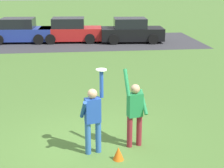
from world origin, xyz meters
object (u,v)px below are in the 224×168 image
Objects in this scene: person_defender at (135,110)px; parked_car_black at (132,31)px; parked_car_blue at (20,31)px; frisbee_disc at (101,70)px; field_cone_orange at (118,153)px; parked_car_red at (70,31)px; person_catcher at (93,116)px.

person_defender is 14.61m from parked_car_black.
parked_car_blue is 1.00× the size of parked_car_black.
frisbee_disc is 15.96m from parked_car_blue.
person_defender is 6.38× the size of field_cone_orange.
parked_car_blue is 16.43m from field_cone_orange.
frisbee_disc reaches higher than parked_car_red.
parked_car_red is 4.10m from parked_car_black.
frisbee_disc is at bearing -0.00° from person_catcher.
person_defender reaches higher than parked_car_black.
frisbee_disc reaches higher than parked_car_blue.
frisbee_disc is at bearing -71.72° from parked_car_blue.
person_catcher is 1.13m from frisbee_disc.
parked_car_blue is at bearing 177.33° from parked_car_black.
parked_car_red is at bearing 93.18° from frisbee_disc.
parked_car_blue is at bearing 105.08° from frisbee_disc.
person_catcher is 1.07m from field_cone_orange.
frisbee_disc is (0.22, 0.05, 1.11)m from person_catcher.
field_cone_orange is (1.19, -15.62, -0.57)m from parked_car_red.
frisbee_disc is 0.06× the size of parked_car_red.
field_cone_orange is at bearing -47.53° from person_catcher.
person_catcher is at bearing -167.22° from frisbee_disc.
field_cone_orange is (0.57, -0.39, -0.82)m from person_catcher.
person_defender is 1.40m from frisbee_disc.
parked_car_red and parked_car_black have the same top height.
parked_car_black is (7.36, -0.76, 0.00)m from parked_car_blue.
person_catcher is 0.50× the size of parked_car_red.
parked_car_red is at bearing 0.17° from parked_car_blue.
frisbee_disc is 0.06× the size of parked_car_blue.
parked_car_black is at bearing -112.17° from person_defender.
parked_car_red is 13.11× the size of field_cone_orange.
parked_car_black is (4.06, -0.58, 0.00)m from parked_car_red.
field_cone_orange is at bearing -97.61° from parked_car_black.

